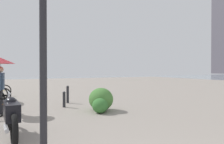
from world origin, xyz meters
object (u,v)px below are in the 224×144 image
Objects in this scene: lamppost at (43,12)px; bollard_mid at (68,94)px; bollard_near at (64,99)px; pedestrian at (0,69)px; motorcycle at (11,115)px.

lamppost is 6.60m from bollard_mid.
bollard_near is (4.81, -1.57, -2.36)m from lamppost.
bollard_near is at bearing -81.62° from pedestrian.
pedestrian is at bearing 116.42° from bollard_mid.
lamppost is 2.71m from motorcycle.
motorcycle is (1.47, 0.54, -2.20)m from lamppost.
lamppost is at bearing -169.57° from pedestrian.
motorcycle is at bearing 150.02° from bollard_mid.
lamppost reaches higher than motorcycle.
lamppost is 5.58m from bollard_near.
pedestrian is at bearing 5.46° from motorcycle.
motorcycle reaches higher than bollard_mid.
pedestrian is 3.36m from bollard_mid.
bollard_near is (0.35, -2.39, -1.25)m from pedestrian.
bollard_mid is at bearing -18.79° from lamppost.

